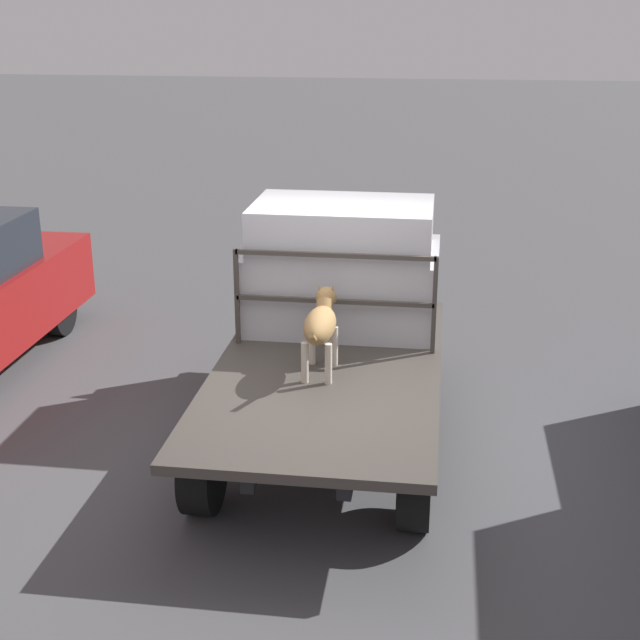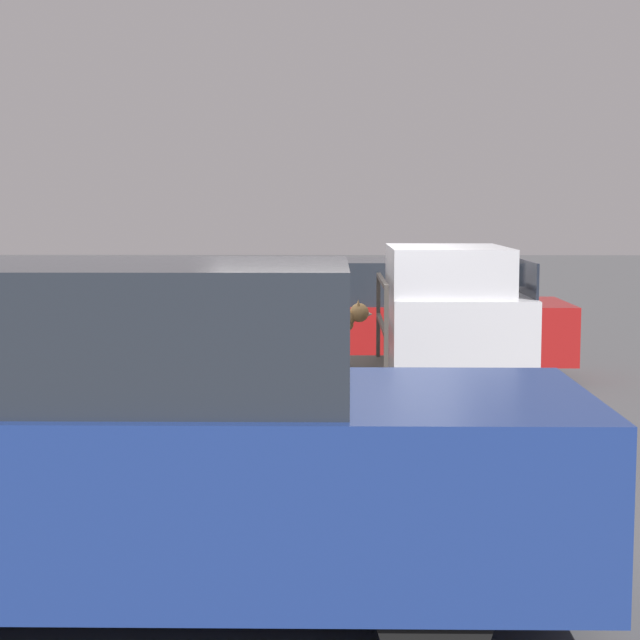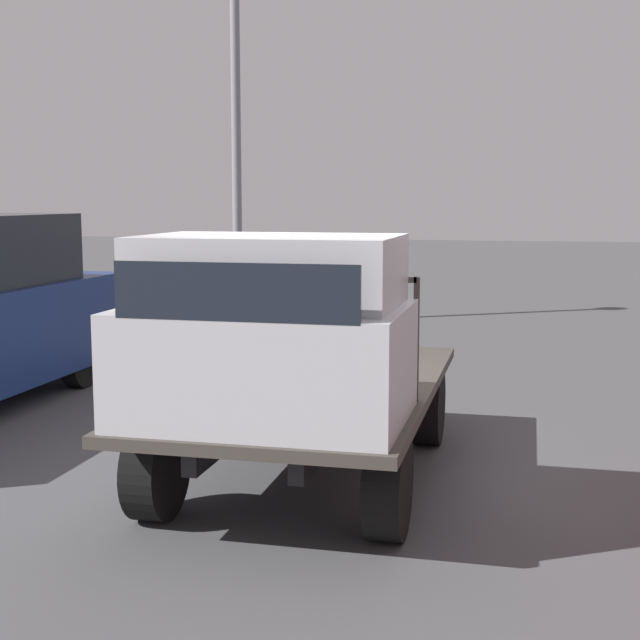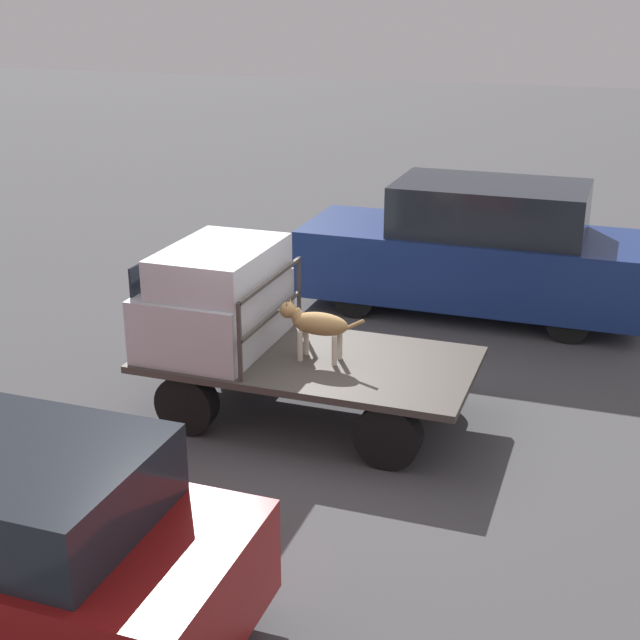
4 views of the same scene
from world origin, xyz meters
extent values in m
plane|color=#474749|center=(0.00, 0.00, 0.00)|extent=(80.00, 80.00, 0.00)
cylinder|color=black|center=(1.16, 0.80, 0.35)|extent=(0.70, 0.24, 0.70)
cylinder|color=black|center=(1.16, -0.80, 0.35)|extent=(0.70, 0.24, 0.70)
cylinder|color=black|center=(-1.16, 0.80, 0.35)|extent=(0.70, 0.24, 0.70)
cylinder|color=black|center=(-1.16, -0.80, 0.35)|extent=(0.70, 0.24, 0.70)
cube|color=black|center=(0.00, 0.34, 0.59)|extent=(3.44, 0.10, 0.18)
cube|color=black|center=(0.00, -0.34, 0.59)|extent=(3.44, 0.10, 0.18)
cube|color=#3D3833|center=(0.00, 0.00, 0.72)|extent=(3.74, 1.93, 0.08)
cube|color=#B7B7BC|center=(1.17, 0.00, 1.13)|extent=(1.30, 1.81, 0.74)
cube|color=#B7B7BC|center=(1.07, 0.00, 1.72)|extent=(1.10, 1.66, 0.45)
cube|color=black|center=(1.81, 0.00, 1.65)|extent=(0.02, 1.48, 0.34)
cube|color=#3D3833|center=(0.45, 0.88, 1.20)|extent=(0.04, 0.04, 0.88)
cube|color=#3D3833|center=(0.45, -0.88, 1.20)|extent=(0.04, 0.04, 0.88)
cube|color=#3D3833|center=(0.45, 0.00, 1.62)|extent=(0.04, 1.77, 0.04)
cube|color=#3D3833|center=(0.45, 0.00, 1.20)|extent=(0.04, 1.77, 0.04)
cylinder|color=beige|center=(0.06, 0.14, 0.93)|extent=(0.06, 0.06, 0.35)
cylinder|color=beige|center=(0.06, -0.05, 0.93)|extent=(0.06, 0.06, 0.35)
cylinder|color=beige|center=(-0.35, 0.14, 0.93)|extent=(0.06, 0.06, 0.35)
cylinder|color=beige|center=(-0.35, -0.05, 0.93)|extent=(0.06, 0.06, 0.35)
ellipsoid|color=olive|center=(-0.15, 0.04, 1.19)|extent=(0.65, 0.26, 0.26)
sphere|color=beige|center=(0.03, 0.04, 1.14)|extent=(0.12, 0.12, 0.12)
cylinder|color=olive|center=(0.13, 0.04, 1.26)|extent=(0.18, 0.14, 0.18)
sphere|color=olive|center=(0.24, 0.04, 1.31)|extent=(0.18, 0.18, 0.18)
cone|color=beige|center=(0.31, 0.04, 1.29)|extent=(0.10, 0.10, 0.10)
cone|color=olive|center=(0.23, 0.10, 1.38)|extent=(0.06, 0.08, 0.10)
cone|color=olive|center=(0.23, -0.01, 1.38)|extent=(0.06, 0.08, 0.10)
cylinder|color=olive|center=(-0.52, 0.04, 1.21)|extent=(0.27, 0.04, 0.18)
cylinder|color=black|center=(2.36, 4.92, 0.30)|extent=(0.60, 0.20, 0.60)
cylinder|color=black|center=(2.36, 3.49, 0.30)|extent=(0.60, 0.20, 0.60)
cylinder|color=black|center=(-0.20, 4.92, 0.30)|extent=(0.60, 0.20, 0.60)
cylinder|color=black|center=(-0.20, 3.49, 0.30)|extent=(0.60, 0.20, 0.60)
cube|color=maroon|center=(1.08, 4.20, 0.65)|extent=(4.13, 1.72, 0.78)
cube|color=#1E232B|center=(0.87, 4.20, 1.32)|extent=(2.27, 1.55, 0.57)
cylinder|color=black|center=(0.51, -3.41, 0.30)|extent=(0.60, 0.20, 0.60)
cylinder|color=black|center=(0.51, -5.03, 0.30)|extent=(0.60, 0.20, 0.60)
cube|color=navy|center=(-1.06, -4.22, 0.77)|extent=(5.05, 1.90, 1.02)
cube|color=#1E232B|center=(-1.31, -4.22, 1.65)|extent=(2.78, 1.71, 0.74)
camera|label=1|loc=(-6.98, -0.91, 3.70)|focal=50.00mm
camera|label=2|loc=(0.01, -10.26, 2.34)|focal=60.00mm
camera|label=3|loc=(6.64, 1.65, 2.19)|focal=50.00mm
camera|label=4|loc=(-3.21, 8.76, 4.66)|focal=50.00mm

